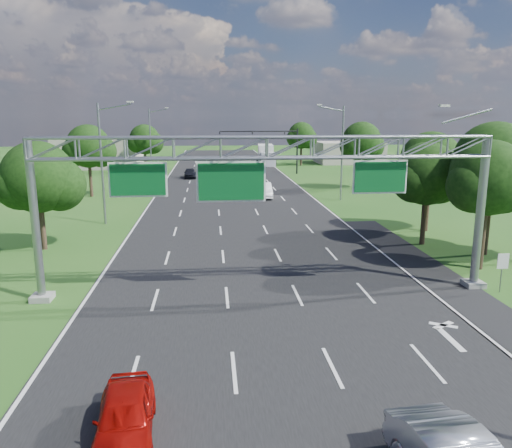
{
  "coord_description": "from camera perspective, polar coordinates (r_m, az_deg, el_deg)",
  "views": [
    {
      "loc": [
        -2.5,
        -12.39,
        9.05
      ],
      "look_at": [
        -0.15,
        13.42,
        3.37
      ],
      "focal_mm": 35.0,
      "sensor_mm": 36.0,
      "label": 1
    }
  ],
  "objects": [
    {
      "name": "streetlight_l_far",
      "position": [
        77.97,
        -11.85,
        9.55
      ],
      "size": [
        2.97,
        0.22,
        10.16
      ],
      "color": "gray",
      "rests_on": "ground"
    },
    {
      "name": "tree_cluster_right",
      "position": [
        36.2,
        23.48,
        5.41
      ],
      "size": [
        9.91,
        14.6,
        8.68
      ],
      "color": "#2D2116",
      "rests_on": "ground"
    },
    {
      "name": "regulatory_sign",
      "position": [
        28.72,
        26.35,
        -4.19
      ],
      "size": [
        0.6,
        0.08,
        2.1
      ],
      "color": "gray",
      "rests_on": "ground"
    },
    {
      "name": "sign_gantry",
      "position": [
        24.65,
        1.41,
        7.32
      ],
      "size": [
        23.5,
        1.0,
        9.56
      ],
      "color": "gray",
      "rests_on": "ground"
    },
    {
      "name": "tree_verge_lc",
      "position": [
        83.19,
        -12.57,
        9.26
      ],
      "size": [
        5.76,
        4.8,
        7.62
      ],
      "color": "#2D2116",
      "rests_on": "ground"
    },
    {
      "name": "tree_verge_la",
      "position": [
        36.53,
        -23.47,
        4.58
      ],
      "size": [
        5.76,
        4.8,
        7.4
      ],
      "color": "#2D2116",
      "rests_on": "ground"
    },
    {
      "name": "traffic_signal",
      "position": [
        78.13,
        2.16,
        9.5
      ],
      "size": [
        12.21,
        0.24,
        7.0
      ],
      "color": "black",
      "rests_on": "ground"
    },
    {
      "name": "road",
      "position": [
        43.42,
        -1.79,
        0.32
      ],
      "size": [
        18.0,
        180.0,
        0.02
      ],
      "primitive_type": "cube",
      "color": "black",
      "rests_on": "ground"
    },
    {
      "name": "red_coupe",
      "position": [
        15.62,
        -14.73,
        -20.45
      ],
      "size": [
        1.97,
        4.18,
        1.38
      ],
      "primitive_type": "imported",
      "rotation": [
        0.0,
        0.0,
        0.08
      ],
      "color": "#9D0B07",
      "rests_on": "ground"
    },
    {
      "name": "tree_verge_rd",
      "position": [
        63.31,
        12.01,
        9.0
      ],
      "size": [
        5.76,
        4.8,
        8.28
      ],
      "color": "#2D2116",
      "rests_on": "ground"
    },
    {
      "name": "streetlight_r_mid",
      "position": [
        54.29,
        9.64,
        8.52
      ],
      "size": [
        2.97,
        0.22,
        10.16
      ],
      "color": "gray",
      "rests_on": "ground"
    },
    {
      "name": "car_queue_c",
      "position": [
        74.01,
        -7.55,
        5.79
      ],
      "size": [
        1.87,
        4.3,
        1.44
      ],
      "primitive_type": "imported",
      "rotation": [
        0.0,
        0.0,
        0.04
      ],
      "color": "black",
      "rests_on": "ground"
    },
    {
      "name": "streetlight_l_near",
      "position": [
        43.43,
        -17.02,
        7.24
      ],
      "size": [
        2.97,
        0.22,
        10.16
      ],
      "color": "gray",
      "rests_on": "ground"
    },
    {
      "name": "building_right",
      "position": [
        98.29,
        10.55,
        8.04
      ],
      "size": [
        12.0,
        9.0,
        4.0
      ],
      "primitive_type": "cube",
      "color": "#A99D8E",
      "rests_on": "ground"
    },
    {
      "name": "box_truck",
      "position": [
        94.07,
        1.16,
        7.88
      ],
      "size": [
        3.22,
        9.6,
        3.57
      ],
      "rotation": [
        0.0,
        0.0,
        -0.07
      ],
      "color": "white",
      "rests_on": "ground"
    },
    {
      "name": "building_left",
      "position": [
        92.7,
        -17.5,
        7.74
      ],
      "size": [
        14.0,
        10.0,
        5.0
      ],
      "primitive_type": "cube",
      "color": "#A99D8E",
      "rests_on": "ground"
    },
    {
      "name": "ground",
      "position": [
        43.42,
        -1.79,
        0.32
      ],
      "size": [
        220.0,
        220.0,
        0.0
      ],
      "primitive_type": "plane",
      "color": "#1D4A16",
      "rests_on": "ground"
    },
    {
      "name": "road_flare",
      "position": [
        30.65,
        19.63,
        -5.56
      ],
      "size": [
        3.0,
        30.0,
        0.02
      ],
      "primitive_type": "cube",
      "color": "black",
      "rests_on": "ground"
    },
    {
      "name": "tree_verge_lb",
      "position": [
        59.09,
        -18.53,
        8.2
      ],
      "size": [
        5.76,
        4.8,
        8.06
      ],
      "color": "#2D2116",
      "rests_on": "ground"
    },
    {
      "name": "car_queue_b",
      "position": [
        73.32,
        -3.37,
        5.77
      ],
      "size": [
        2.35,
        4.9,
        1.35
      ],
      "primitive_type": "imported",
      "rotation": [
        0.0,
        0.0,
        -0.02
      ],
      "color": "black",
      "rests_on": "ground"
    },
    {
      "name": "car_queue_d",
      "position": [
        55.89,
        0.86,
        3.87
      ],
      "size": [
        1.79,
        4.92,
        1.61
      ],
      "primitive_type": "imported",
      "rotation": [
        0.0,
        0.0,
        -0.02
      ],
      "color": "white",
      "rests_on": "ground"
    },
    {
      "name": "tree_verge_re",
      "position": [
        92.02,
        5.25,
        9.9
      ],
      "size": [
        5.76,
        4.8,
        7.84
      ],
      "color": "#2D2116",
      "rests_on": "ground"
    }
  ]
}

